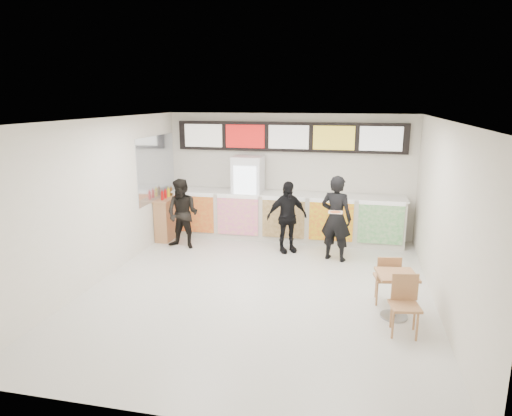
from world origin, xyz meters
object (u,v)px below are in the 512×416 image
(service_counter, at_px, (286,216))
(condiment_ledge, at_px, (167,218))
(customer_mid, at_px, (287,217))
(cafe_table, at_px, (396,287))
(drinks_fridge, at_px, (248,197))
(customer_left, at_px, (183,214))
(customer_main, at_px, (336,218))

(service_counter, distance_m, condiment_ledge, 2.87)
(customer_mid, distance_m, cafe_table, 3.50)
(drinks_fridge, xyz_separation_m, customer_left, (-1.25, -1.15, -0.20))
(customer_main, relative_size, cafe_table, 1.19)
(customer_left, bearing_deg, service_counter, 35.19)
(cafe_table, bearing_deg, customer_left, 140.71)
(cafe_table, relative_size, condiment_ledge, 1.26)
(drinks_fridge, bearing_deg, customer_left, -137.46)
(condiment_ledge, bearing_deg, customer_left, -42.97)
(service_counter, distance_m, customer_main, 1.76)
(service_counter, bearing_deg, customer_main, -44.20)
(drinks_fridge, bearing_deg, condiment_ledge, -163.49)
(condiment_ledge, bearing_deg, drinks_fridge, 16.51)
(service_counter, height_order, customer_left, customer_left)
(customer_main, bearing_deg, customer_left, 16.27)
(service_counter, xyz_separation_m, customer_mid, (0.16, -0.90, 0.23))
(service_counter, height_order, drinks_fridge, drinks_fridge)
(customer_left, xyz_separation_m, customer_mid, (2.35, 0.23, 0.00))
(service_counter, bearing_deg, cafe_table, -58.05)
(customer_mid, relative_size, condiment_ledge, 1.32)
(drinks_fridge, xyz_separation_m, customer_main, (2.18, -1.22, -0.09))
(service_counter, bearing_deg, customer_left, -152.62)
(drinks_fridge, height_order, customer_left, drinks_fridge)
(service_counter, relative_size, customer_left, 3.49)
(customer_mid, bearing_deg, service_counter, 69.13)
(drinks_fridge, distance_m, customer_main, 2.50)
(cafe_table, distance_m, condiment_ledge, 5.99)
(cafe_table, bearing_deg, customer_main, 103.26)
(customer_mid, bearing_deg, customer_main, -46.89)
(customer_main, relative_size, condiment_ledge, 1.50)
(cafe_table, bearing_deg, customer_mid, 117.78)
(customer_left, height_order, cafe_table, customer_left)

